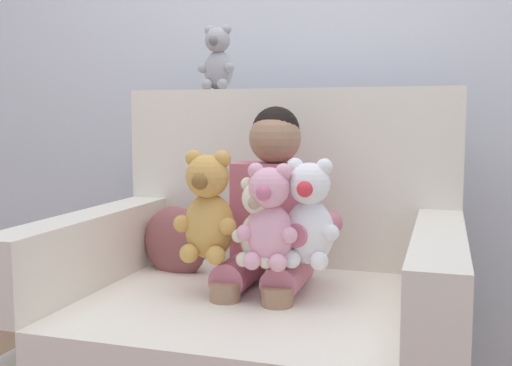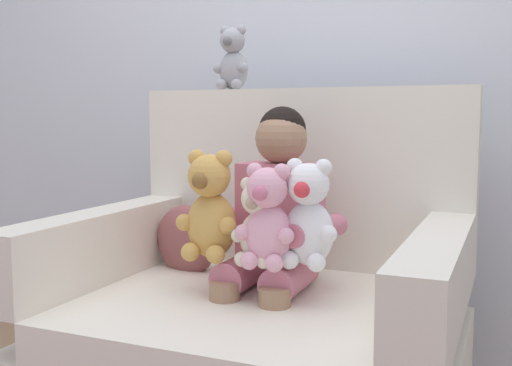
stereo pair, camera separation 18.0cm
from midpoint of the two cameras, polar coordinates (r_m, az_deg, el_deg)
The scene contains 9 objects.
back_wall at distance 2.64m, azimuth 3.22°, elevation 12.22°, with size 6.00×0.10×2.60m, color silver.
armchair at distance 2.01m, azimuth -2.35°, elevation -13.57°, with size 1.23×1.02×1.12m.
seated_child at distance 1.95m, azimuth -1.40°, elevation -3.64°, with size 0.45×0.39×0.82m.
plush_pink at distance 1.76m, azimuth -1.68°, elevation -3.40°, with size 0.18×0.15×0.31m.
plush_cream at distance 1.80m, azimuth -2.58°, elevation -3.91°, with size 0.15×0.13×0.26m.
plush_honey at distance 1.86m, azimuth -7.27°, elevation -2.46°, with size 0.20×0.16×0.34m.
plush_white at distance 1.78m, azimuth 2.11°, elevation -3.11°, with size 0.19×0.15×0.32m.
plush_grey_on_backrest at distance 2.36m, azimuth -5.81°, elevation 11.39°, with size 0.15×0.12×0.24m.
throw_pillow at distance 2.21m, azimuth -9.91°, elevation -5.51°, with size 0.26×0.12×0.26m, color #8C4C4C.
Camera 1 is at (0.55, -1.76, 1.02)m, focal length 42.81 mm.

